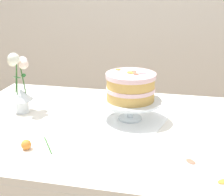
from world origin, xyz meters
TOP-DOWN VIEW (x-y plane):
  - dining_table at (0.00, -0.03)m, footprint 1.40×1.00m
  - linen_napkin at (0.13, 0.07)m, footprint 0.38×0.38m
  - cake_stand at (0.13, 0.07)m, footprint 0.29×0.29m
  - layer_cake at (0.13, 0.07)m, footprint 0.23×0.23m
  - flower_vase at (-0.41, 0.06)m, footprint 0.11×0.13m
  - fallen_rose at (-0.21, -0.30)m, footprint 0.13×0.13m
  - loose_petal_0 at (0.40, -0.26)m, footprint 0.05×0.05m
  - loose_petal_1 at (0.51, -0.37)m, footprint 0.05×0.04m

SIDE VIEW (x-z plane):
  - dining_table at x=0.00m, z-range 0.28..1.02m
  - linen_napkin at x=0.13m, z-range 0.74..0.74m
  - loose_petal_0 at x=0.40m, z-range 0.74..0.74m
  - loose_petal_1 at x=0.51m, z-range 0.74..0.74m
  - fallen_rose at x=-0.21m, z-range 0.74..0.78m
  - cake_stand at x=0.13m, z-range 0.77..0.87m
  - flower_vase at x=-0.41m, z-range 0.73..1.03m
  - layer_cake at x=0.13m, z-range 0.84..0.97m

